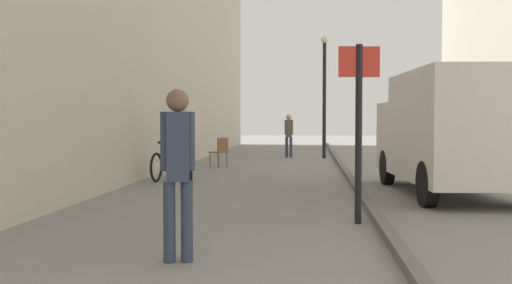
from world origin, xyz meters
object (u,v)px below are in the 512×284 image
object	(u,v)px
cafe_chair_near_window	(220,150)
delivery_van	(448,130)
pedestrian_mid_block	(178,163)
lamp_post	(324,89)
street_sign_post	(359,118)
bicycle_leaning	(164,165)
pedestrian_main_foreground	(289,133)
pedestrian_far_crossing	(186,139)

from	to	relation	value
cafe_chair_near_window	delivery_van	bearing A→B (deg)	-99.42
pedestrian_mid_block	lamp_post	bearing A→B (deg)	-110.63
street_sign_post	bicycle_leaning	xyz separation A→B (m)	(-4.34, 5.58, -1.16)
pedestrian_mid_block	pedestrian_main_foreground	bearing A→B (deg)	-105.80
pedestrian_main_foreground	street_sign_post	distance (m)	14.34
lamp_post	bicycle_leaning	world-z (taller)	lamp_post
lamp_post	cafe_chair_near_window	distance (m)	6.12
pedestrian_far_crossing	lamp_post	size ratio (longest dim) A/B	0.38
pedestrian_mid_block	delivery_van	world-z (taller)	delivery_van
pedestrian_main_foreground	delivery_van	xyz separation A→B (m)	(3.61, -10.86, 0.31)
lamp_post	bicycle_leaning	size ratio (longest dim) A/B	2.70
delivery_van	cafe_chair_near_window	world-z (taller)	delivery_van
lamp_post	cafe_chair_near_window	world-z (taller)	lamp_post
pedestrian_main_foreground	delivery_van	size ratio (longest dim) A/B	0.34
pedestrian_main_foreground	bicycle_leaning	bearing A→B (deg)	79.88
pedestrian_main_foreground	cafe_chair_near_window	world-z (taller)	pedestrian_main_foreground
pedestrian_main_foreground	lamp_post	xyz separation A→B (m)	(1.39, -0.18, 1.73)
pedestrian_far_crossing	street_sign_post	distance (m)	6.56
pedestrian_main_foreground	pedestrian_far_crossing	size ratio (longest dim) A/B	0.95
pedestrian_main_foreground	cafe_chair_near_window	size ratio (longest dim) A/B	1.83
delivery_van	street_sign_post	bearing A→B (deg)	-125.25
street_sign_post	cafe_chair_near_window	size ratio (longest dim) A/B	2.77
pedestrian_mid_block	street_sign_post	size ratio (longest dim) A/B	0.71
lamp_post	bicycle_leaning	bearing A→B (deg)	-116.29
pedestrian_main_foreground	lamp_post	bearing A→B (deg)	-179.78
bicycle_leaning	pedestrian_mid_block	bearing A→B (deg)	-67.79
delivery_van	bicycle_leaning	world-z (taller)	delivery_van
lamp_post	pedestrian_mid_block	bearing A→B (deg)	-96.73
delivery_van	cafe_chair_near_window	size ratio (longest dim) A/B	5.41
lamp_post	delivery_van	bearing A→B (deg)	-78.29
pedestrian_main_foreground	delivery_van	world-z (taller)	delivery_van
pedestrian_far_crossing	street_sign_post	xyz separation A→B (m)	(3.73, -5.37, 0.50)
delivery_van	pedestrian_far_crossing	bearing A→B (deg)	157.26
bicycle_leaning	pedestrian_far_crossing	bearing A→B (deg)	-12.40
delivery_van	lamp_post	xyz separation A→B (m)	(-2.21, 10.68, 1.42)
street_sign_post	delivery_van	bearing A→B (deg)	-129.82
lamp_post	cafe_chair_near_window	size ratio (longest dim) A/B	5.06
street_sign_post	bicycle_leaning	distance (m)	7.16
pedestrian_main_foreground	delivery_van	distance (m)	11.45
delivery_van	street_sign_post	size ratio (longest dim) A/B	1.96
cafe_chair_near_window	pedestrian_far_crossing	bearing A→B (deg)	-144.88
delivery_van	street_sign_post	distance (m)	3.97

